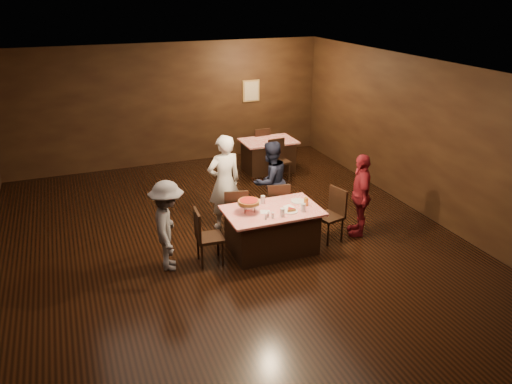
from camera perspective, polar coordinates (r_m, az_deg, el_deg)
room at (r=7.88m, az=-2.74°, el=7.06°), size 10.00×10.04×3.02m
main_table at (r=8.51m, az=1.84°, el=-4.39°), size 1.60×1.00×0.77m
back_table at (r=12.26m, az=1.40°, el=4.20°), size 1.30×0.90×0.77m
chair_far_left at (r=8.97m, az=-2.38°, el=-2.27°), size 0.50×0.50×0.95m
chair_far_right at (r=9.24m, az=2.32°, el=-1.52°), size 0.49×0.49×0.95m
chair_end_left at (r=8.14m, az=-5.32°, el=-5.07°), size 0.45×0.45×0.95m
chair_end_right at (r=8.92m, az=8.37°, el=-2.67°), size 0.51×0.51×0.95m
chair_back_near at (r=11.62m, az=2.74°, el=3.61°), size 0.45×0.45×0.95m
chair_back_far at (r=12.76m, az=0.37°, el=5.37°), size 0.45×0.45×0.95m
diner_white_jacket at (r=9.16m, az=-3.64°, el=1.11°), size 0.71×0.51×1.80m
diner_navy_hoodie at (r=9.49m, az=1.65°, el=1.22°), size 0.92×0.81×1.57m
diner_grey_knit at (r=7.96m, az=-10.02°, el=-3.84°), size 0.75×1.06×1.49m
diner_red_shirt at (r=9.13m, az=11.85°, el=-0.32°), size 0.71×0.97×1.53m
pizza_stand at (r=8.17m, az=-0.83°, el=-1.16°), size 0.38×0.38×0.22m
plate_with_slice at (r=8.28m, az=3.96°, el=-2.08°), size 0.25×0.25×0.06m
plate_empty at (r=8.68m, az=4.83°, el=-1.04°), size 0.25×0.25×0.01m
glass_front_left at (r=8.08m, az=3.04°, el=-2.34°), size 0.08×0.08×0.14m
glass_front_right at (r=8.28m, az=5.43°, el=-1.78°), size 0.08×0.08×0.14m
glass_amber at (r=8.51m, az=5.73°, el=-1.11°), size 0.08×0.08×0.14m
glass_back at (r=8.55m, az=0.79°, el=-0.87°), size 0.08×0.08×0.14m
condiments at (r=8.02m, az=1.49°, el=-2.69°), size 0.17×0.10×0.09m
napkin_center at (r=8.45m, az=3.75°, el=-1.70°), size 0.19×0.19×0.01m
napkin_left at (r=8.25m, az=1.05°, el=-2.30°), size 0.21×0.21×0.01m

